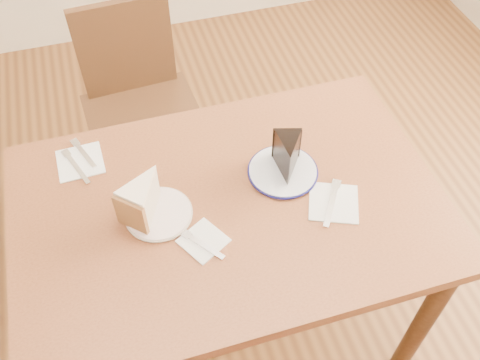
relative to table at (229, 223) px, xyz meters
name	(u,v)px	position (x,y,z in m)	size (l,w,h in m)	color
ground	(232,320)	(0.00, 0.00, -0.65)	(4.00, 4.00, 0.00)	#482913
table	(229,223)	(0.00, 0.00, 0.00)	(1.20, 0.80, 0.75)	#552A17
chair_far	(141,107)	(-0.15, 0.75, -0.16)	(0.46, 0.46, 0.88)	#321C0F
plate_cream	(159,214)	(-0.19, 0.01, 0.10)	(0.18, 0.18, 0.01)	silver
plate_navy	(283,171)	(0.18, 0.06, 0.10)	(0.20, 0.20, 0.01)	white
carrot_cake	(145,197)	(-0.22, 0.04, 0.16)	(0.09, 0.13, 0.11)	beige
chocolate_cake	(288,158)	(0.19, 0.06, 0.16)	(0.08, 0.11, 0.11)	black
napkin_cream	(203,241)	(-0.10, -0.10, 0.10)	(0.11, 0.11, 0.00)	white
napkin_navy	(334,203)	(0.28, -0.09, 0.10)	(0.14, 0.14, 0.00)	white
napkin_spare	(80,162)	(-0.38, 0.27, 0.10)	(0.13, 0.13, 0.00)	white
fork_cream	(203,245)	(-0.10, -0.12, 0.10)	(0.01, 0.14, 0.00)	silver
knife_navy	(332,203)	(0.27, -0.09, 0.10)	(0.02, 0.17, 0.00)	silver
fork_spare	(84,153)	(-0.37, 0.30, 0.10)	(0.01, 0.14, 0.00)	silver
knife_spare	(76,167)	(-0.39, 0.25, 0.10)	(0.01, 0.16, 0.00)	silver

